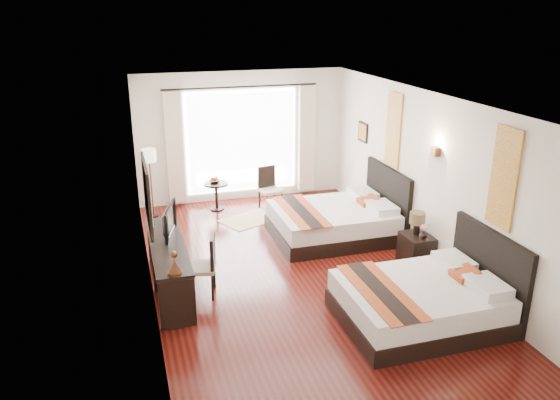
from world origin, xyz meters
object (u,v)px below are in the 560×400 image
object	(u,v)px
table_lamp	(417,220)
fruit_bowl	(215,181)
floor_lamp	(149,160)
bed_near	(425,300)
vase	(423,236)
window_chair	(270,197)
bed_far	(337,220)
console_desk	(169,267)
side_table	(216,196)
nightstand	(416,250)
desk_chair	(202,277)
television	(165,220)

from	to	relation	value
table_lamp	fruit_bowl	xyz separation A→B (m)	(-2.71, 3.51, -0.16)
floor_lamp	bed_near	bearing A→B (deg)	-57.45
vase	window_chair	world-z (taller)	window_chair
bed_far	floor_lamp	bearing A→B (deg)	147.39
table_lamp	console_desk	bearing A→B (deg)	176.55
floor_lamp	side_table	bearing A→B (deg)	1.00
bed_far	nightstand	bearing A→B (deg)	-60.84
fruit_bowl	window_chair	world-z (taller)	window_chair
window_chair	desk_chair	bearing A→B (deg)	-43.60
bed_near	desk_chair	size ratio (longest dim) A/B	2.25
bed_near	table_lamp	bearing A→B (deg)	64.50
floor_lamp	bed_far	bearing A→B (deg)	-32.61
nightstand	floor_lamp	bearing A→B (deg)	138.86
vase	television	xyz separation A→B (m)	(-4.01, 0.78, 0.42)
side_table	fruit_bowl	xyz separation A→B (m)	(-0.02, 0.03, 0.32)
bed_far	side_table	distance (m)	2.80
vase	floor_lamp	size ratio (longest dim) A/B	0.09
bed_far	window_chair	bearing A→B (deg)	114.22
window_chair	side_table	bearing A→B (deg)	-118.02
desk_chair	side_table	bearing A→B (deg)	-89.44
nightstand	fruit_bowl	size ratio (longest dim) A/B	2.39
desk_chair	floor_lamp	distance (m)	3.64
vase	desk_chair	world-z (taller)	desk_chair
desk_chair	fruit_bowl	distance (m)	3.66
fruit_bowl	window_chair	bearing A→B (deg)	-16.78
bed_far	window_chair	world-z (taller)	bed_far
floor_lamp	console_desk	bearing A→B (deg)	-89.82
side_table	vase	bearing A→B (deg)	-53.31
television	floor_lamp	size ratio (longest dim) A/B	0.57
bed_near	desk_chair	bearing A→B (deg)	150.44
vase	desk_chair	xyz separation A→B (m)	(-3.58, 0.13, -0.27)
nightstand	console_desk	distance (m)	4.01
vase	window_chair	bearing A→B (deg)	116.00
television	side_table	distance (m)	3.22
nightstand	console_desk	world-z (taller)	console_desk
television	side_table	bearing A→B (deg)	-8.30
nightstand	table_lamp	xyz separation A→B (m)	(-0.00, 0.05, 0.52)
bed_near	floor_lamp	size ratio (longest dim) A/B	1.52
console_desk	window_chair	bearing A→B (deg)	50.76
desk_chair	window_chair	bearing A→B (deg)	-106.93
bed_near	floor_lamp	world-z (taller)	floor_lamp
console_desk	window_chair	distance (m)	3.79
console_desk	side_table	size ratio (longest dim) A/B	3.77
bed_near	console_desk	size ratio (longest dim) A/B	0.97
nightstand	floor_lamp	world-z (taller)	floor_lamp
vase	fruit_bowl	world-z (taller)	fruit_bowl
nightstand	console_desk	size ratio (longest dim) A/B	0.25
vase	table_lamp	bearing A→B (deg)	98.93
bed_far	nightstand	xyz separation A→B (m)	(0.81, -1.46, -0.06)
vase	bed_near	bearing A→B (deg)	-118.95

